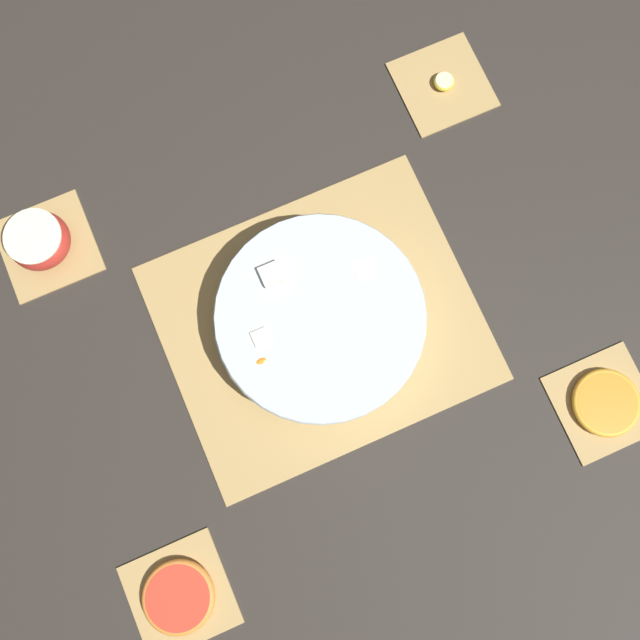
{
  "coord_description": "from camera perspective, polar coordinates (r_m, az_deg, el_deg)",
  "views": [
    {
      "loc": [
        0.05,
        0.12,
        0.88
      ],
      "look_at": [
        0.0,
        0.0,
        0.03
      ],
      "focal_mm": 35.0,
      "sensor_mm": 36.0,
      "label": 1
    }
  ],
  "objects": [
    {
      "name": "banana_coin_single",
      "position": [
        1.02,
        11.26,
        20.6
      ],
      "size": [
        0.03,
        0.03,
        0.01
      ],
      "color": "beige",
      "rests_on": "coaster_mat_near_left"
    },
    {
      "name": "coaster_mat_far_left",
      "position": [
        0.96,
        24.5,
        -6.91
      ],
      "size": [
        0.13,
        0.13,
        0.01
      ],
      "color": "tan",
      "rests_on": "ground_plane"
    },
    {
      "name": "ground_plane",
      "position": [
        0.89,
        -0.0,
        -0.3
      ],
      "size": [
        6.0,
        6.0,
        0.0
      ],
      "primitive_type": "plane",
      "color": "#2D2823"
    },
    {
      "name": "coaster_mat_near_right",
      "position": [
        0.99,
        -23.63,
        6.21
      ],
      "size": [
        0.13,
        0.13,
        0.01
      ],
      "color": "tan",
      "rests_on": "ground_plane"
    },
    {
      "name": "coaster_mat_far_right",
      "position": [
        0.92,
        -12.69,
        -23.34
      ],
      "size": [
        0.13,
        0.13,
        0.01
      ],
      "color": "tan",
      "rests_on": "ground_plane"
    },
    {
      "name": "bamboo_mat_center",
      "position": [
        0.88,
        -0.0,
        -0.27
      ],
      "size": [
        0.43,
        0.36,
        0.01
      ],
      "color": "tan",
      "rests_on": "ground_plane"
    },
    {
      "name": "orange_slice_whole",
      "position": [
        0.95,
        24.69,
        -6.89
      ],
      "size": [
        0.09,
        0.09,
        0.01
      ],
      "color": "orange",
      "rests_on": "coaster_mat_far_left"
    },
    {
      "name": "fruit_salad_bowl",
      "position": [
        0.85,
        0.03,
        0.12
      ],
      "size": [
        0.29,
        0.29,
        0.07
      ],
      "color": "silver",
      "rests_on": "bamboo_mat_center"
    },
    {
      "name": "apple_half",
      "position": [
        0.97,
        -24.3,
        6.63
      ],
      "size": [
        0.09,
        0.09,
        0.05
      ],
      "color": "#B72D23",
      "rests_on": "coaster_mat_near_right"
    },
    {
      "name": "grapefruit_slice",
      "position": [
        0.91,
        -12.82,
        -23.48
      ],
      "size": [
        0.1,
        0.1,
        0.01
      ],
      "color": "red",
      "rests_on": "coaster_mat_far_right"
    },
    {
      "name": "coaster_mat_near_left",
      "position": [
        1.02,
        11.17,
        20.4
      ],
      "size": [
        0.13,
        0.13,
        0.01
      ],
      "color": "tan",
      "rests_on": "ground_plane"
    }
  ]
}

